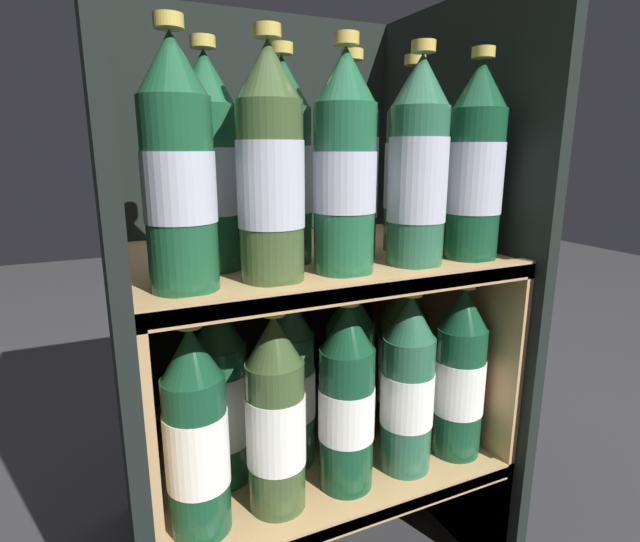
{
  "coord_description": "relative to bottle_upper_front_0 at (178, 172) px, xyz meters",
  "views": [
    {
      "loc": [
        -0.29,
        -0.49,
        0.69
      ],
      "look_at": [
        0.0,
        0.15,
        0.52
      ],
      "focal_mm": 28.0,
      "sensor_mm": 36.0,
      "label": 1
    }
  ],
  "objects": [
    {
      "name": "bottle_lower_front_2",
      "position": [
        0.21,
        0.0,
        -0.32
      ],
      "size": [
        0.08,
        0.08,
        0.29
      ],
      "color": "#144228",
      "rests_on": "shelf_lower"
    },
    {
      "name": "fridge_side_right",
      "position": [
        0.48,
        0.14,
        -0.2
      ],
      "size": [
        0.02,
        0.46,
        0.93
      ],
      "primitive_type": "cube",
      "color": "black",
      "rests_on": "ground_plane"
    },
    {
      "name": "fridge_back_wall",
      "position": [
        0.2,
        0.35,
        -0.2
      ],
      "size": [
        0.57,
        0.02,
        0.93
      ],
      "primitive_type": "cube",
      "color": "black",
      "rests_on": "ground_plane"
    },
    {
      "name": "bottle_upper_back_1",
      "position": [
        0.15,
        0.09,
        -0.0
      ],
      "size": [
        0.08,
        0.08,
        0.29
      ],
      "color": "#194C2D",
      "rests_on": "shelf_upper"
    },
    {
      "name": "bottle_upper_back_3",
      "position": [
        0.36,
        0.09,
        -0.0
      ],
      "size": [
        0.08,
        0.08,
        0.29
      ],
      "color": "#194C2D",
      "rests_on": "shelf_upper"
    },
    {
      "name": "bottle_upper_front_0",
      "position": [
        0.0,
        0.0,
        0.0
      ],
      "size": [
        0.08,
        0.08,
        0.29
      ],
      "color": "#194C2D",
      "rests_on": "shelf_upper"
    },
    {
      "name": "bottle_upper_back_2",
      "position": [
        0.26,
        0.09,
        -0.0
      ],
      "size": [
        0.08,
        0.08,
        0.29
      ],
      "color": "#384C28",
      "rests_on": "shelf_upper"
    },
    {
      "name": "bottle_upper_front_1",
      "position": [
        0.1,
        0.0,
        -0.0
      ],
      "size": [
        0.08,
        0.08,
        0.29
      ],
      "color": "#384C28",
      "rests_on": "shelf_upper"
    },
    {
      "name": "bottle_upper_front_2",
      "position": [
        0.2,
        0.0,
        0.0
      ],
      "size": [
        0.08,
        0.08,
        0.29
      ],
      "color": "#1E5638",
      "rests_on": "shelf_upper"
    },
    {
      "name": "bottle_lower_back_1",
      "position": [
        0.16,
        0.09,
        -0.32
      ],
      "size": [
        0.08,
        0.08,
        0.29
      ],
      "color": "#285B42",
      "rests_on": "shelf_lower"
    },
    {
      "name": "bottle_upper_front_3",
      "position": [
        0.31,
        0.0,
        -0.0
      ],
      "size": [
        0.08,
        0.08,
        0.29
      ],
      "color": "#285B42",
      "rests_on": "shelf_upper"
    },
    {
      "name": "bottle_lower_back_3",
      "position": [
        0.36,
        0.09,
        -0.32
      ],
      "size": [
        0.08,
        0.08,
        0.29
      ],
      "color": "#384C28",
      "rests_on": "shelf_lower"
    },
    {
      "name": "bottle_lower_front_3",
      "position": [
        0.31,
        -0.0,
        -0.32
      ],
      "size": [
        0.08,
        0.08,
        0.29
      ],
      "color": "#285B42",
      "rests_on": "shelf_lower"
    },
    {
      "name": "bottle_lower_back_2",
      "position": [
        0.26,
        0.09,
        -0.32
      ],
      "size": [
        0.08,
        0.08,
        0.29
      ],
      "color": "#194C2D",
      "rests_on": "shelf_lower"
    },
    {
      "name": "bottle_upper_front_4",
      "position": [
        0.41,
        -0.0,
        -0.0
      ],
      "size": [
        0.08,
        0.08,
        0.29
      ],
      "color": "#144228",
      "rests_on": "shelf_upper"
    },
    {
      "name": "bottle_upper_back_0",
      "position": [
        0.05,
        0.09,
        -0.0
      ],
      "size": [
        0.08,
        0.08,
        0.29
      ],
      "color": "#194C2D",
      "rests_on": "shelf_upper"
    },
    {
      "name": "bottle_lower_back_0",
      "position": [
        0.05,
        0.09,
        -0.32
      ],
      "size": [
        0.08,
        0.08,
        0.29
      ],
      "color": "#194C2D",
      "rests_on": "shelf_lower"
    },
    {
      "name": "bottle_lower_front_0",
      "position": [
        0.0,
        0.0,
        -0.32
      ],
      "size": [
        0.08,
        0.08,
        0.29
      ],
      "color": "#144228",
      "rests_on": "shelf_lower"
    },
    {
      "name": "bottle_lower_front_4",
      "position": [
        0.41,
        0.0,
        -0.32
      ],
      "size": [
        0.08,
        0.08,
        0.29
      ],
      "color": "#144228",
      "rests_on": "shelf_lower"
    },
    {
      "name": "shelf_upper",
      "position": [
        0.2,
        0.13,
        -0.29
      ],
      "size": [
        0.53,
        0.42,
        0.54
      ],
      "color": "tan",
      "rests_on": "ground_plane"
    },
    {
      "name": "fridge_side_left",
      "position": [
        -0.07,
        0.14,
        -0.2
      ],
      "size": [
        0.02,
        0.46,
        0.93
      ],
      "primitive_type": "cube",
      "color": "black",
      "rests_on": "ground_plane"
    },
    {
      "name": "bottle_lower_front_1",
      "position": [
        0.1,
        0.0,
        -0.32
      ],
      "size": [
        0.08,
        0.08,
        0.29
      ],
      "color": "#384C28",
      "rests_on": "shelf_lower"
    },
    {
      "name": "shelf_lower",
      "position": [
        0.2,
        0.13,
        -0.49
      ],
      "size": [
        0.53,
        0.42,
        0.22
      ],
      "color": "tan",
      "rests_on": "ground_plane"
    }
  ]
}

